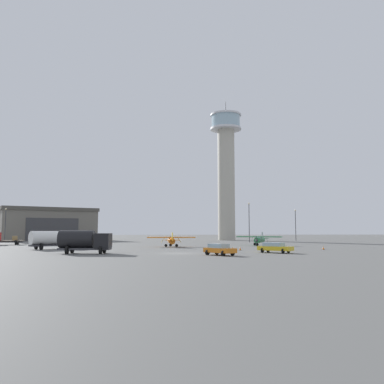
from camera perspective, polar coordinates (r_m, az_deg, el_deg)
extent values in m
plane|color=#60605E|center=(51.78, -2.07, -8.85)|extent=(400.00, 400.00, 0.00)
cylinder|color=#B2AD9E|center=(119.33, 4.97, 1.12)|extent=(5.11, 5.11, 33.50)
cylinder|color=silver|center=(122.47, 4.91, 9.07)|extent=(9.38, 9.38, 0.60)
cylinder|color=#99B7C6|center=(123.03, 4.90, 10.04)|extent=(8.63, 8.63, 3.72)
cylinder|color=silver|center=(123.62, 4.89, 10.99)|extent=(9.38, 9.38, 0.50)
cylinder|color=#38383D|center=(124.27, 4.88, 11.98)|extent=(0.16, 0.16, 4.00)
cube|color=#6B665B|center=(126.28, -20.32, -4.61)|extent=(31.00, 27.20, 8.49)
cube|color=#4A4740|center=(126.42, -20.25, -2.46)|extent=(31.81, 28.01, 1.00)
cube|color=#38383A|center=(117.87, -19.48, -5.11)|extent=(12.78, 6.77, 6.37)
cylinder|color=orange|center=(71.52, -3.02, -7.07)|extent=(1.27, 5.47, 1.08)
cone|color=#38383D|center=(74.44, -3.16, -7.01)|extent=(0.78, 0.81, 0.76)
cube|color=#38383D|center=(74.44, -3.16, -7.01)|extent=(0.09, 0.06, 1.66)
cube|color=orange|center=(71.77, -3.03, -6.56)|extent=(8.75, 1.61, 0.17)
cylinder|color=gold|center=(71.88, -1.91, -6.85)|extent=(0.86, 0.10, 1.18)
cylinder|color=gold|center=(71.71, -4.15, -6.84)|extent=(0.86, 0.10, 1.18)
cube|color=#99B7C6|center=(72.56, -3.07, -6.81)|extent=(0.90, 0.99, 0.61)
cone|color=orange|center=(68.60, -2.87, -7.06)|extent=(0.85, 1.25, 0.81)
cube|color=gold|center=(68.58, -2.86, -6.48)|extent=(0.14, 0.96, 1.48)
cube|color=orange|center=(68.60, -2.87, -6.95)|extent=(2.64, 0.87, 0.09)
cylinder|color=black|center=(73.64, -3.12, -7.65)|extent=(0.53, 0.16, 0.52)
cylinder|color=black|center=(71.44, -2.24, -7.72)|extent=(0.53, 0.16, 0.52)
cylinder|color=black|center=(71.32, -3.79, -7.71)|extent=(0.53, 0.16, 0.52)
cylinder|color=#287A42|center=(78.48, 9.72, -6.85)|extent=(3.36, 5.39, 1.09)
cone|color=#38383D|center=(75.60, 9.27, -6.92)|extent=(1.03, 1.04, 0.76)
cube|color=#38383D|center=(75.60, 9.27, -6.92)|extent=(0.10, 0.09, 1.66)
cube|color=#287A42|center=(78.21, 9.68, -6.40)|extent=(8.46, 5.00, 0.18)
cylinder|color=#B7BABF|center=(78.51, 8.67, -6.67)|extent=(0.81, 0.44, 1.19)
cylinder|color=#B7BABF|center=(77.95, 10.70, -6.65)|extent=(0.81, 0.44, 1.19)
cube|color=#99B7C6|center=(77.45, 9.56, -6.65)|extent=(1.20, 1.25, 0.61)
cone|color=#287A42|center=(81.36, 10.14, -6.74)|extent=(1.27, 1.46, 0.81)
cube|color=#B7BABF|center=(81.35, 10.13, -6.24)|extent=(0.51, 0.91, 1.49)
cube|color=#287A42|center=(81.36, 10.14, -6.64)|extent=(2.71, 1.85, 0.09)
cylinder|color=black|center=(76.45, 9.41, -7.50)|extent=(0.54, 0.36, 0.53)
cylinder|color=black|center=(78.88, 9.07, -7.44)|extent=(0.54, 0.36, 0.53)
cylinder|color=black|center=(78.49, 10.45, -7.43)|extent=(0.54, 0.36, 0.53)
cube|color=#38383D|center=(52.78, -15.23, -7.92)|extent=(6.66, 2.48, 0.24)
cube|color=black|center=(52.14, -12.70, -6.86)|extent=(2.04, 2.51, 1.85)
cube|color=#99B7C6|center=(51.94, -11.78, -6.48)|extent=(0.27, 2.00, 0.93)
cylinder|color=black|center=(53.03, -16.30, -6.54)|extent=(4.58, 2.64, 2.23)
cylinder|color=black|center=(53.23, -12.53, -8.09)|extent=(0.37, 1.02, 1.00)
cylinder|color=black|center=(51.17, -13.08, -8.19)|extent=(0.37, 1.02, 1.00)
cylinder|color=black|center=(54.36, -16.92, -7.93)|extent=(0.37, 1.02, 1.00)
cylinder|color=black|center=(52.34, -17.63, -8.01)|extent=(0.37, 1.02, 1.00)
cube|color=#38383D|center=(82.98, -17.81, -6.90)|extent=(5.85, 5.54, 0.24)
cube|color=teal|center=(84.04, -16.46, -6.12)|extent=(2.90, 2.95, 2.09)
cube|color=#99B7C6|center=(84.44, -15.98, -5.85)|extent=(1.44, 1.58, 1.05)
cube|color=teal|center=(82.47, -18.41, -6.15)|extent=(4.68, 4.55, 1.92)
cylinder|color=black|center=(84.98, -16.89, -6.97)|extent=(0.87, 0.93, 1.00)
cylinder|color=black|center=(83.10, -16.15, -7.03)|extent=(0.87, 0.93, 1.00)
cylinder|color=black|center=(83.08, -19.30, -6.94)|extent=(0.87, 0.93, 1.00)
cylinder|color=black|center=(81.15, -18.59, -7.00)|extent=(0.87, 0.93, 1.00)
cube|color=#38383D|center=(66.45, -19.76, -7.26)|extent=(6.04, 5.33, 0.24)
cube|color=white|center=(67.36, -17.95, -6.37)|extent=(2.76, 2.83, 1.90)
cube|color=#99B7C6|center=(67.71, -17.30, -6.06)|extent=(1.24, 1.52, 0.95)
cylinder|color=white|center=(66.01, -20.55, -6.23)|extent=(4.63, 4.30, 2.11)
cylinder|color=black|center=(68.27, -18.39, -7.34)|extent=(0.84, 0.95, 1.00)
cylinder|color=black|center=(66.47, -17.66, -7.42)|extent=(0.84, 0.95, 1.00)
cylinder|color=black|center=(66.64, -21.61, -7.29)|extent=(0.84, 0.95, 1.00)
cylinder|color=black|center=(64.80, -20.95, -7.38)|extent=(0.84, 0.95, 1.00)
cube|color=#38383D|center=(89.22, -25.16, -6.53)|extent=(6.47, 2.90, 0.24)
cube|color=brown|center=(89.02, -24.51, -6.43)|extent=(4.52, 3.06, 0.16)
cube|color=#997547|center=(88.93, -24.23, -6.10)|extent=(1.28, 1.28, 0.90)
cylinder|color=black|center=(87.79, -24.11, -6.68)|extent=(0.43, 1.03, 1.00)
cylinder|color=black|center=(89.95, -23.85, -6.65)|extent=(0.43, 1.03, 1.00)
cube|color=orange|center=(47.69, 4.05, -8.41)|extent=(3.77, 4.27, 0.55)
cube|color=#99B7C6|center=(47.81, 3.87, -7.77)|extent=(2.58, 2.74, 0.50)
cylinder|color=black|center=(47.35, 5.89, -8.75)|extent=(0.62, 0.52, 0.64)
cylinder|color=black|center=(46.21, 4.53, -8.84)|extent=(0.62, 0.52, 0.64)
cylinder|color=black|center=(49.21, 3.61, -8.64)|extent=(0.62, 0.52, 0.64)
cylinder|color=black|center=(48.11, 2.25, -8.72)|extent=(0.62, 0.52, 0.64)
cube|color=gold|center=(53.79, 11.95, -7.97)|extent=(4.46, 4.38, 0.55)
cube|color=#99B7C6|center=(53.87, 11.72, -7.42)|extent=(2.90, 2.87, 0.50)
cylinder|color=black|center=(53.84, 13.77, -8.23)|extent=(0.57, 0.58, 0.64)
cylinder|color=black|center=(52.42, 13.02, -8.32)|extent=(0.57, 0.58, 0.64)
cylinder|color=black|center=(55.20, 10.94, -8.21)|extent=(0.57, 0.58, 0.64)
cylinder|color=black|center=(53.82, 10.13, -8.30)|extent=(0.57, 0.58, 0.64)
cylinder|color=#38383D|center=(99.25, 8.26, -4.49)|extent=(0.18, 0.18, 9.38)
sphere|color=#F9E5B2|center=(99.46, 8.22, -1.66)|extent=(0.44, 0.44, 0.44)
cylinder|color=#38383D|center=(107.18, -25.38, -4.47)|extent=(0.18, 0.18, 7.94)
sphere|color=#F9E5B2|center=(107.29, -25.29, -2.23)|extent=(0.44, 0.44, 0.44)
cylinder|color=#38383D|center=(112.88, 14.74, -4.78)|extent=(0.18, 0.18, 8.19)
sphere|color=#F9E5B2|center=(113.00, 14.69, -2.59)|extent=(0.44, 0.44, 0.44)
cube|color=black|center=(55.74, 5.88, -8.56)|extent=(0.36, 0.36, 0.04)
cone|color=orange|center=(55.72, 5.88, -8.22)|extent=(0.30, 0.30, 0.63)
cylinder|color=white|center=(55.72, 5.88, -8.19)|extent=(0.21, 0.21, 0.08)
cube|color=black|center=(59.74, 6.98, -8.35)|extent=(0.36, 0.36, 0.04)
cone|color=orange|center=(59.73, 6.97, -8.07)|extent=(0.30, 0.30, 0.53)
cylinder|color=white|center=(59.73, 6.97, -8.05)|extent=(0.21, 0.21, 0.08)
cube|color=black|center=(64.70, 18.47, -7.88)|extent=(0.36, 0.36, 0.04)
cone|color=orange|center=(64.69, 18.46, -7.64)|extent=(0.30, 0.30, 0.51)
cylinder|color=white|center=(64.69, 18.46, -7.62)|extent=(0.21, 0.21, 0.08)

